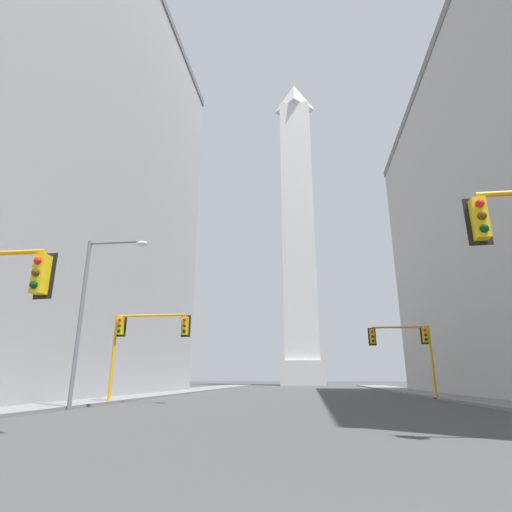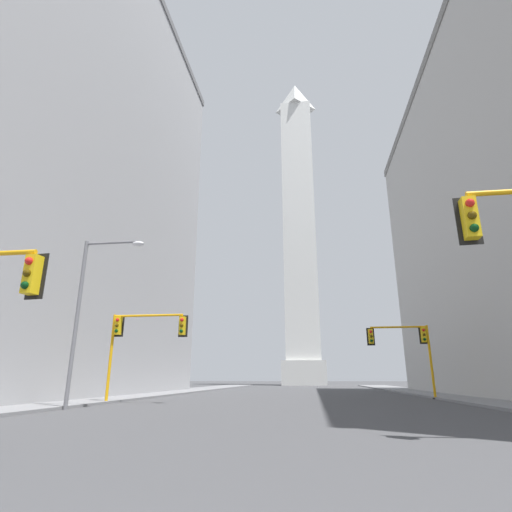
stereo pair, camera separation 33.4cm
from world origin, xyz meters
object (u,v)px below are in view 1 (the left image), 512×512
(traffic_light_mid_right, at_px, (409,343))
(street_lamp, at_px, (92,301))
(obelisk, at_px, (298,223))
(traffic_light_mid_left, at_px, (140,334))

(traffic_light_mid_right, distance_m, street_lamp, 22.40)
(street_lamp, bearing_deg, obelisk, 81.91)
(obelisk, bearing_deg, traffic_light_mid_left, -98.11)
(traffic_light_mid_right, bearing_deg, obelisk, 99.11)
(obelisk, xyz_separation_m, traffic_light_mid_right, (8.77, -54.67, -31.78))
(obelisk, height_order, street_lamp, obelisk)
(obelisk, bearing_deg, street_lamp, -98.09)
(traffic_light_mid_left, bearing_deg, street_lamp, -97.91)
(street_lamp, bearing_deg, traffic_light_mid_right, 34.82)
(obelisk, bearing_deg, traffic_light_mid_right, -80.89)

